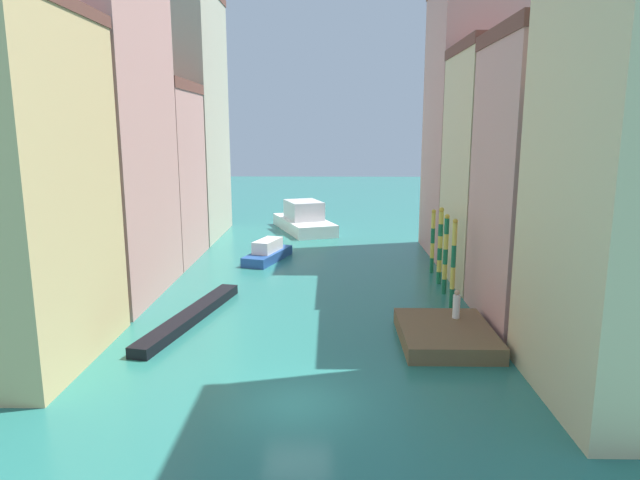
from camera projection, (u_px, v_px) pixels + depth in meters
ground_plane at (315, 256)px, 44.63m from camera, size 154.00×154.00×0.00m
building_left_0 at (8, 188)px, 23.14m from camera, size 6.24×8.98×15.14m
building_left_1 at (100, 120)px, 32.32m from camera, size 6.24×10.39×20.95m
building_left_2 at (154, 173)px, 42.26m from camera, size 6.24×8.45×13.48m
building_left_3 at (185, 116)px, 51.29m from camera, size 6.24×11.28×22.33m
building_right_1 at (550, 181)px, 27.92m from camera, size 6.24×7.82×14.86m
building_right_2 at (501, 166)px, 35.93m from camera, size 6.24×8.34×15.31m
building_right_3 at (470, 123)px, 43.86m from camera, size 6.24×8.94×20.86m
waterfront_dock at (446, 334)px, 26.52m from camera, size 4.30×5.63×0.76m
person_on_dock at (456, 305)px, 27.57m from camera, size 0.36×0.36×1.45m
mooring_pole_0 at (453, 264)px, 30.78m from camera, size 0.28×0.28×5.21m
mooring_pole_1 at (446, 254)px, 33.90m from camera, size 0.31×0.31×4.98m
mooring_pole_2 at (440, 245)px, 36.19m from camera, size 0.33×0.33×5.07m
mooring_pole_3 at (433, 241)px, 39.04m from camera, size 0.31×0.31×4.53m
vaporetto_white at (304, 220)px, 55.75m from camera, size 6.94×10.39×2.98m
gondola_black at (191, 316)px, 29.48m from camera, size 3.28×10.60×0.54m
motorboat_0 at (268, 252)px, 43.04m from camera, size 3.48×5.93×1.64m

